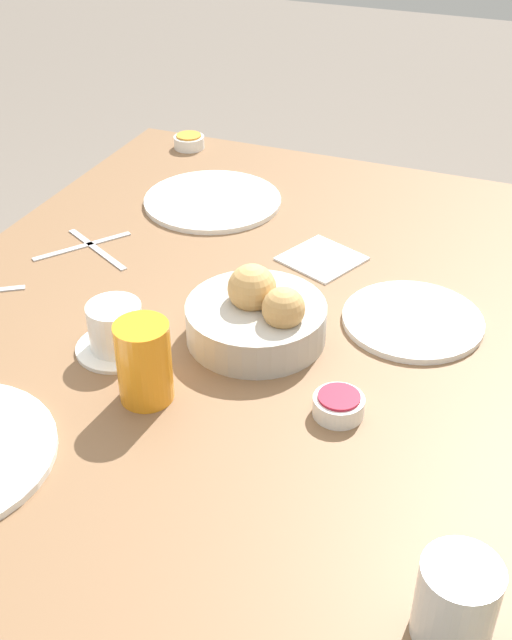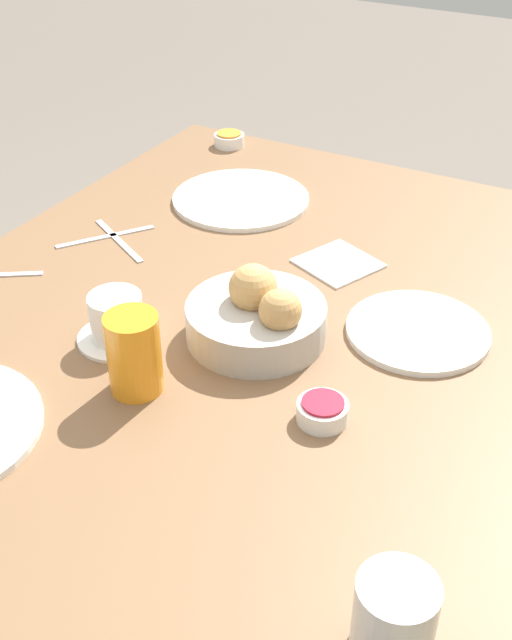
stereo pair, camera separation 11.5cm
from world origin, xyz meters
name	(u,v)px [view 2 (the right image)]	position (x,y,z in m)	size (l,w,h in m)	color
ground_plane	(244,617)	(0.00, 0.00, 0.00)	(10.00, 10.00, 0.00)	#6B6056
dining_table	(240,369)	(0.00, 0.00, 0.63)	(1.33, 1.01, 0.71)	brown
bread_basket	(257,317)	(0.02, 0.04, 0.75)	(0.20, 0.20, 0.11)	#B2ADA3
plate_near_left	(241,199)	(-0.36, -0.20, 0.72)	(0.26, 0.26, 0.01)	white
plate_far_center	(418,331)	(-0.10, 0.24, 0.72)	(0.21, 0.21, 0.01)	white
juice_glass	(134,354)	(0.20, -0.04, 0.77)	(0.07, 0.07, 0.11)	orange
water_tumbler	(394,619)	(0.40, 0.39, 0.76)	(0.08, 0.08, 0.09)	silver
coffee_cup	(117,320)	(0.12, -0.13, 0.74)	(0.12, 0.12, 0.07)	white
jam_bowl_berry	(322,411)	(0.14, 0.20, 0.72)	(0.07, 0.07, 0.03)	white
jam_bowl_honey	(229,139)	(-0.59, -0.37, 0.72)	(0.07, 0.07, 0.03)	white
fork_silver	(106,237)	(-0.12, -0.34, 0.71)	(0.15, 0.11, 0.00)	#B7B7BC
knife_silver	(119,240)	(-0.12, -0.31, 0.71)	(0.10, 0.16, 0.00)	#B7B7BC
spoon_coffee	(2,275)	(0.07, -0.41, 0.71)	(0.08, 0.12, 0.00)	#B7B7BC
napkin	(338,263)	(-0.23, 0.06, 0.71)	(0.15, 0.15, 0.00)	white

